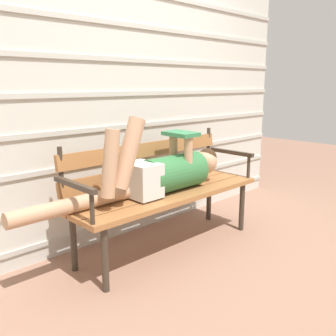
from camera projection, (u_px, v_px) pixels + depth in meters
name	position (u px, v px, depth m)	size (l,w,h in m)	color
ground_plane	(183.00, 254.00, 2.81)	(12.00, 12.00, 0.00)	#936B56
house_siding	(125.00, 94.00, 3.01)	(4.03, 0.08, 2.35)	beige
park_bench	(162.00, 185.00, 2.86)	(1.62, 0.49, 0.86)	#9E6638
reclining_person	(160.00, 172.00, 2.73)	(1.72, 0.27, 0.59)	#33703D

